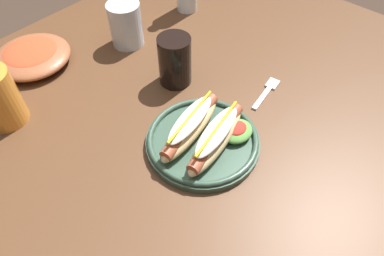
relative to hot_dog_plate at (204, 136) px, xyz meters
name	(u,v)px	position (x,y,z in m)	size (l,w,h in m)	color
ground_plane	(177,243)	(0.01, 0.12, -0.77)	(8.00, 8.00, 0.00)	#3D2D23
dining_table	(169,135)	(0.01, 0.12, -0.11)	(1.46, 1.10, 0.74)	#51331E
hot_dog_plate	(204,136)	(0.00, 0.00, 0.00)	(0.24, 0.24, 0.08)	#334C3D
fork	(267,91)	(0.22, -0.01, -0.02)	(0.12, 0.04, 0.00)	silver
soda_cup	(175,61)	(0.11, 0.18, 0.03)	(0.08, 0.08, 0.12)	black
water_cup	(126,24)	(0.13, 0.39, 0.03)	(0.09, 0.09, 0.12)	silver
side_bowl	(32,55)	(-0.09, 0.50, 0.00)	(0.19, 0.19, 0.05)	brown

